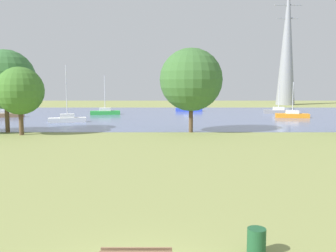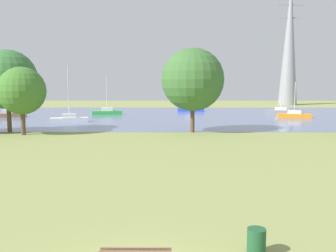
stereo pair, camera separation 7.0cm
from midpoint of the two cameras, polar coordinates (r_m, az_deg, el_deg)
ground_plane at (r=31.37m, az=-1.33°, el=-2.86°), size 160.00×160.00×0.00m
litter_bin at (r=12.03m, az=13.30°, el=-16.71°), size 0.56×0.56×0.80m
water_surface at (r=59.17m, az=-0.61°, el=1.57°), size 140.00×40.00×0.02m
sailboat_white at (r=50.96m, az=-14.89°, el=1.07°), size 5.03×2.75×7.45m
sailboat_green at (r=62.28m, az=-9.37°, el=2.14°), size 5.00×2.43×6.35m
sailboat_gray at (r=66.08m, az=16.59°, el=2.19°), size 4.99×2.30×5.49m
sailboat_brown at (r=61.66m, az=-23.07°, el=1.67°), size 5.03×2.74×6.91m
sailboat_orange at (r=58.80m, az=18.50°, el=1.62°), size 4.98×2.29×5.27m
sailboat_blue at (r=68.49m, az=3.35°, el=2.62°), size 4.82×1.57×7.90m
tree_east_far at (r=42.35m, az=-23.31°, el=6.50°), size 6.14×6.14×8.57m
tree_mid_shore at (r=39.75m, az=-21.43°, el=4.99°), size 4.70×4.70×6.73m
tree_west_near at (r=39.12m, az=3.68°, el=7.03°), size 6.52×6.52×8.74m
electricity_pylon at (r=93.96m, az=17.81°, el=11.92°), size 6.40×4.40×28.89m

